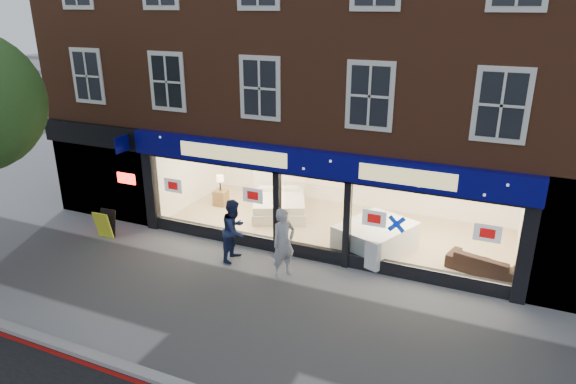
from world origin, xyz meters
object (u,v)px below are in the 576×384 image
Objects in this scene: mattress_stack at (375,237)px; a_board at (105,224)px; display_bed at (279,204)px; pedestrian_blue at (234,230)px; pedestrian_grey at (284,243)px; sofa at (484,263)px.

mattress_stack reaches higher than a_board.
pedestrian_blue is (0.19, -3.42, 0.46)m from display_bed.
display_bed is at bearing 40.18° from a_board.
pedestrian_grey reaches higher than pedestrian_blue.
display_bed is at bearing 57.33° from pedestrian_grey.
pedestrian_grey is (-4.92, -2.15, 0.58)m from sofa.
mattress_stack is at bearing 12.67° from sofa.
pedestrian_blue is at bearing 110.94° from pedestrian_grey.
pedestrian_blue reaches higher than mattress_stack.
pedestrian_blue is (-6.58, -1.86, 0.54)m from sofa.
a_board reaches higher than sofa.
sofa is 5.40m from pedestrian_grey.
mattress_stack is 1.35× the size of pedestrian_grey.
mattress_stack is at bearing -45.68° from display_bed.
mattress_stack is 4.10m from pedestrian_blue.
mattress_stack is 2.87× the size of a_board.
display_bed is at bearing 1.51° from sofa.
pedestrian_blue is (-3.58, -1.95, 0.39)m from mattress_stack.
a_board is (-4.23, -3.79, 0.00)m from display_bed.
pedestrian_blue reaches higher than display_bed.
a_board is 0.47× the size of pedestrian_grey.
display_bed is 1.46× the size of sofa.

